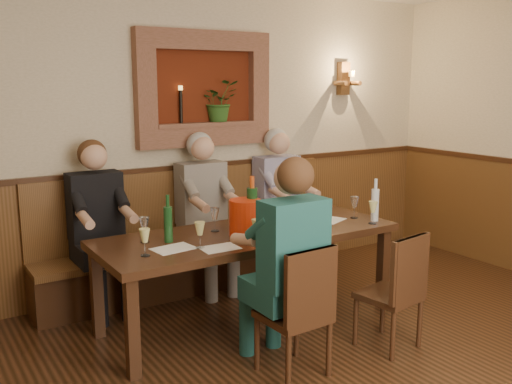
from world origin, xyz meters
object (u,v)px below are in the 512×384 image
chair_near_right (390,314)px  person_bench_right (281,215)px  person_bench_mid (206,226)px  wine_bottle_green_b (168,223)px  spittoon_bucket (245,218)px  wine_bottle_green_a (252,209)px  bench (196,253)px  water_bottle (375,204)px  person_chair_front (285,282)px  chair_near_left (295,337)px  person_bench_left (100,242)px  dining_table (249,241)px

chair_near_right → person_bench_right: 1.84m
person_bench_mid → wine_bottle_green_b: bearing=-132.8°
spittoon_bucket → wine_bottle_green_a: bearing=19.0°
chair_near_right → bench: bearing=99.6°
wine_bottle_green_b → water_bottle: bearing=-10.9°
person_chair_front → chair_near_right: bearing=-11.5°
person_bench_mid → bench: bearing=118.0°
bench → water_bottle: water_bottle is taller
person_bench_mid → water_bottle: (1.04, -1.11, 0.29)m
person_bench_mid → person_bench_right: size_ratio=1.00×
chair_near_right → water_bottle: water_bottle is taller
bench → spittoon_bucket: bench is taller
bench → person_bench_mid: bearing=-62.0°
chair_near_left → spittoon_bucket: bearing=79.3°
person_bench_left → person_chair_front: size_ratio=1.00×
chair_near_left → person_bench_left: (-0.73, 1.73, 0.34)m
bench → wine_bottle_green_b: size_ratio=8.45×
person_chair_front → wine_bottle_green_a: 0.82m
wine_bottle_green_b → bench: bearing=53.2°
bench → person_bench_right: 0.95m
chair_near_left → wine_bottle_green_a: 1.09m
person_bench_left → person_chair_front: person_chair_front is taller
person_bench_right → wine_bottle_green_b: size_ratio=4.12×
person_chair_front → spittoon_bucket: person_chair_front is taller
bench → wine_bottle_green_b: (-0.66, -0.88, 0.56)m
person_bench_left → water_bottle: bearing=-28.6°
chair_near_right → person_chair_front: size_ratio=0.59×
chair_near_left → wine_bottle_green_b: 1.24m
person_bench_right → water_bottle: 1.16m
spittoon_bucket → water_bottle: size_ratio=0.77×
bench → chair_near_left: (-0.20, -1.84, -0.07)m
dining_table → spittoon_bucket: spittoon_bucket is taller
spittoon_bucket → wine_bottle_green_b: size_ratio=0.79×
chair_near_right → wine_bottle_green_a: 1.29m
chair_near_left → chair_near_right: chair_near_left is taller
dining_table → water_bottle: (1.09, -0.27, 0.22)m
person_bench_mid → spittoon_bucket: bearing=-98.7°
spittoon_bucket → wine_bottle_green_a: wine_bottle_green_a is taller
wine_bottle_green_a → wine_bottle_green_b: wine_bottle_green_a is taller
person_bench_left → water_bottle: (2.03, -1.11, 0.29)m
dining_table → person_chair_front: (-0.20, -0.78, -0.07)m
water_bottle → person_chair_front: bearing=-158.7°
chair_near_left → person_bench_left: bearing=110.4°
dining_table → person_bench_right: 1.23m
person_bench_left → person_bench_right: (1.84, -0.00, 0.01)m
spittoon_bucket → wine_bottle_green_b: (-0.57, 0.15, 0.00)m
chair_near_right → wine_bottle_green_b: size_ratio=2.44×
person_bench_left → water_bottle: 2.33m
bench → person_bench_left: bearing=-173.5°
person_bench_right → water_bottle: (0.19, -1.11, 0.29)m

